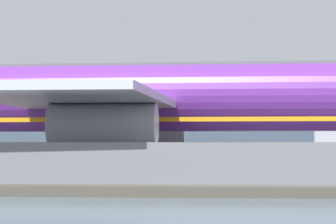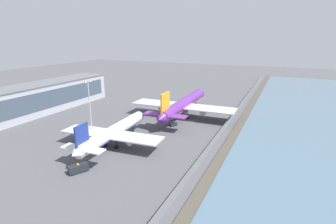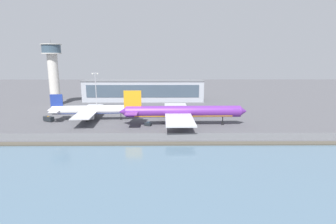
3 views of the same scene
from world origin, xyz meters
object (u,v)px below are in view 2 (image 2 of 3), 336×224
at_px(cargo_jet_purple, 184,104).
at_px(apron_light_mast_apron_west, 90,108).
at_px(passenger_jet_white, 113,132).
at_px(ops_van, 78,168).
at_px(baggage_tug, 173,124).

xyz_separation_m(cargo_jet_purple, apron_light_mast_apron_west, (-41.29, 18.58, 6.32)).
distance_m(passenger_jet_white, ops_van, 19.94).
bearing_deg(cargo_jet_purple, ops_van, 173.22).
relative_size(baggage_tug, apron_light_mast_apron_west, 0.16).
relative_size(cargo_jet_purple, apron_light_mast_apron_west, 2.55).
bearing_deg(passenger_jet_white, apron_light_mast_apron_west, 89.54).
relative_size(passenger_jet_white, ops_van, 7.51).
height_order(cargo_jet_purple, apron_light_mast_apron_west, apron_light_mast_apron_west).
bearing_deg(passenger_jet_white, ops_van, -173.62).
bearing_deg(passenger_jet_white, cargo_jet_purple, -12.83).
xyz_separation_m(baggage_tug, ops_van, (-46.44, 8.24, 0.47)).
bearing_deg(cargo_jet_purple, apron_light_mast_apron_west, 155.78).
height_order(baggage_tug, apron_light_mast_apron_west, apron_light_mast_apron_west).
distance_m(passenger_jet_white, apron_light_mast_apron_west, 11.76).
bearing_deg(apron_light_mast_apron_west, passenger_jet_white, -90.46).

